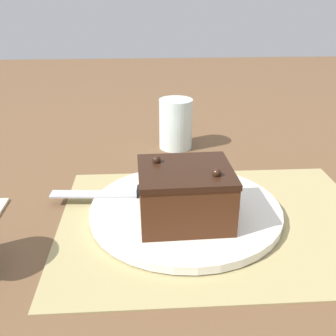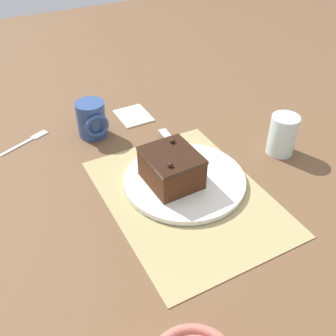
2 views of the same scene
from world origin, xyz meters
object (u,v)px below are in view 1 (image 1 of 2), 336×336
at_px(cake_plate, 185,209).
at_px(serving_knife, 136,192).
at_px(drinking_glass, 176,124).
at_px(chocolate_cake, 185,194).

bearing_deg(cake_plate, serving_knife, 152.46).
distance_m(serving_knife, drinking_glass, 0.26).
height_order(chocolate_cake, drinking_glass, drinking_glass).
distance_m(cake_plate, drinking_glass, 0.28).
xyz_separation_m(serving_knife, drinking_glass, (0.08, 0.24, 0.03)).
xyz_separation_m(cake_plate, drinking_glass, (0.01, 0.28, 0.04)).
relative_size(chocolate_cake, serving_knife, 0.64).
distance_m(chocolate_cake, serving_knife, 0.11).
bearing_deg(chocolate_cake, serving_knife, 134.03).
relative_size(chocolate_cake, drinking_glass, 1.24).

